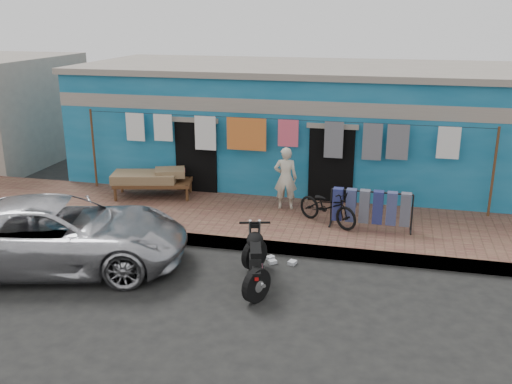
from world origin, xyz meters
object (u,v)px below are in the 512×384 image
seated_person (286,178)px  jeans_rack (371,209)px  car (58,233)px  bicycle (328,202)px  charpoy (153,184)px  motorcycle (255,258)px

seated_person → jeans_rack: 2.24m
car → bicycle: size_ratio=3.23×
car → charpoy: car is taller
seated_person → motorcycle: bearing=85.1°
car → charpoy: (0.28, 3.86, -0.12)m
bicycle → motorcycle: (-0.97, -2.78, -0.22)m
seated_person → charpoy: (-3.44, 0.11, -0.41)m
charpoy → jeans_rack: size_ratio=1.20×
car → jeans_rack: size_ratio=2.75×
seated_person → bicycle: seated_person is taller
bicycle → jeans_rack: size_ratio=0.85×
jeans_rack → bicycle: bearing=179.3°
seated_person → jeans_rack: size_ratio=0.82×
motorcycle → jeans_rack: (1.91, 2.77, 0.16)m
car → seated_person: 5.30m
charpoy → jeans_rack: 5.58m
motorcycle → jeans_rack: bearing=40.1°
bicycle → motorcycle: size_ratio=0.90×
car → seated_person: seated_person is taller
bicycle → charpoy: (-4.56, 0.93, -0.16)m
car → charpoy: 3.87m
seated_person → bicycle: size_ratio=0.97×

